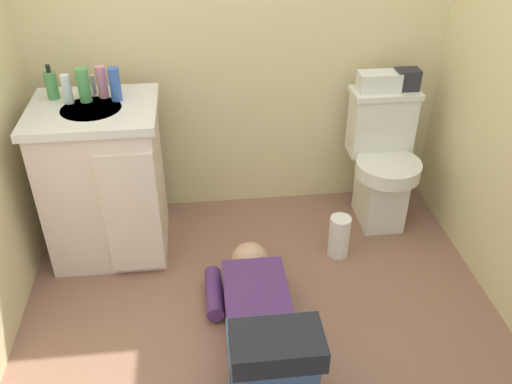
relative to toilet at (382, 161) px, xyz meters
name	(u,v)px	position (x,y,z in m)	size (l,w,h in m)	color
ground_plane	(264,331)	(-0.76, -0.80, -0.39)	(2.72, 3.11, 0.04)	#8A614D
toilet	(382,161)	(0.00, 0.00, 0.00)	(0.36, 0.46, 0.75)	silver
vanity_cabinet	(105,180)	(-1.48, -0.11, 0.05)	(0.60, 0.53, 0.82)	beige
faucet	(94,85)	(-1.49, 0.03, 0.50)	(0.02, 0.02, 0.10)	silver
person_plumber	(262,326)	(-0.79, -0.95, -0.19)	(0.39, 1.06, 0.52)	#512D6B
tissue_box	(379,81)	(-0.05, 0.09, 0.43)	(0.22, 0.11, 0.10)	silver
toiletry_bag	(407,79)	(0.10, 0.09, 0.44)	(0.12, 0.09, 0.11)	#26262D
soap_dispenser	(52,85)	(-1.68, 0.01, 0.52)	(0.06, 0.06, 0.17)	#4A934F
bottle_clear	(67,89)	(-1.59, -0.05, 0.52)	(0.04, 0.04, 0.14)	silver
bottle_green	(84,85)	(-1.52, -0.04, 0.53)	(0.06, 0.06, 0.16)	#50A054
bottle_pink	(102,82)	(-1.44, 0.00, 0.53)	(0.05, 0.05, 0.15)	pink
bottle_blue	(115,84)	(-1.37, -0.04, 0.53)	(0.05, 0.05, 0.16)	#385FBD
paper_towel_roll	(339,236)	(-0.30, -0.32, -0.25)	(0.11, 0.11, 0.23)	white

